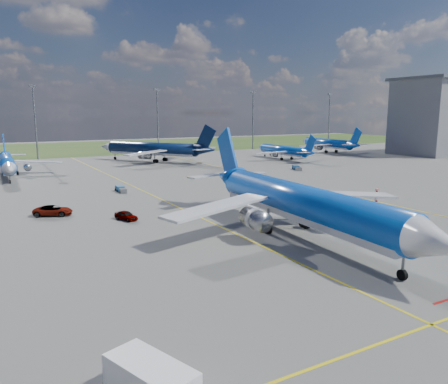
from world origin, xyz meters
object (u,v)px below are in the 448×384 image
service_car_a (126,215)px  bg_jet_ne (283,159)px  bg_jet_nnw (8,177)px  baggage_tug_w (259,193)px  warning_post (377,198)px  baggage_tug_e (297,168)px  service_van (151,384)px  baggage_tug_c (121,189)px  service_car_b (53,211)px  service_car_c (248,194)px  main_airliner (300,237)px  bg_jet_n (153,162)px  bg_jet_ene (327,152)px

service_car_a → bg_jet_ne: bearing=17.0°
bg_jet_nnw → service_car_a: size_ratio=9.22×
bg_jet_ne → baggage_tug_w: size_ratio=5.86×
bg_jet_nnw → baggage_tug_w: 59.96m
warning_post → service_car_a: 37.13m
bg_jet_nnw → bg_jet_ne: size_ratio=1.09×
warning_post → baggage_tug_e: bearing=66.5°
service_van → baggage_tug_c: (15.73, 59.31, -0.64)m
service_car_b → service_car_c: (30.65, -2.71, 0.01)m
warning_post → service_car_b: (-43.58, 18.77, -0.77)m
service_van → baggage_tug_c: service_van is taller
service_car_b → baggage_tug_c: bearing=-20.2°
bg_jet_ne → service_car_b: bearing=33.1°
main_airliner → baggage_tug_w: (10.08, 23.77, 0.54)m
bg_jet_nnw → main_airliner: bearing=-68.1°
service_van → baggage_tug_c: size_ratio=1.15×
bg_jet_ne → service_car_c: 65.11m
service_car_a → warning_post: bearing=-39.4°
service_car_a → service_car_c: service_car_c is taller
service_car_c → baggage_tug_c: 23.82m
service_van → baggage_tug_w: (35.60, 43.60, -0.56)m
service_car_a → baggage_tug_w: 26.11m
service_car_b → bg_jet_n: bearing=-7.5°
bg_jet_nnw → service_car_a: (11.25, -53.32, 0.62)m
service_car_c → baggage_tug_e: bearing=83.6°
bg_jet_n → service_car_a: bg_jet_n is taller
bg_jet_ne → baggage_tug_c: 68.24m
bg_jet_nnw → service_car_c: 59.08m
bg_jet_ene → service_car_a: 115.68m
bg_jet_nnw → service_car_b: size_ratio=6.45×
bg_jet_nnw → baggage_tug_c: bg_jet_nnw is taller
service_van → service_car_c: 53.57m
bg_jet_ene → service_car_c: 94.85m
service_car_a → baggage_tug_w: service_car_a is taller
bg_jet_nnw → service_van: size_ratio=6.79×
bg_jet_nnw → bg_jet_ne: (77.38, -0.26, 0.00)m
service_car_b → baggage_tug_e: size_ratio=1.12×
bg_jet_ene → main_airliner: bearing=52.2°
bg_jet_n → baggage_tug_w: 60.96m
baggage_tug_w → service_car_a: bearing=-156.2°
bg_jet_ene → service_car_b: (-103.76, -57.69, 0.73)m
main_airliner → baggage_tug_e: size_ratio=9.58×
bg_jet_ene → baggage_tug_w: 91.84m
bg_jet_n → service_car_a: bearing=30.9°
bg_jet_nnw → service_car_a: bg_jet_nnw is taller
bg_jet_ne → bg_jet_n: bearing=-18.4°
bg_jet_nnw → bg_jet_ne: 77.38m
warning_post → bg_jet_ene: 97.32m
bg_jet_nnw → service_car_c: bg_jet_nnw is taller
main_airliner → service_car_c: (7.09, 22.67, 0.73)m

